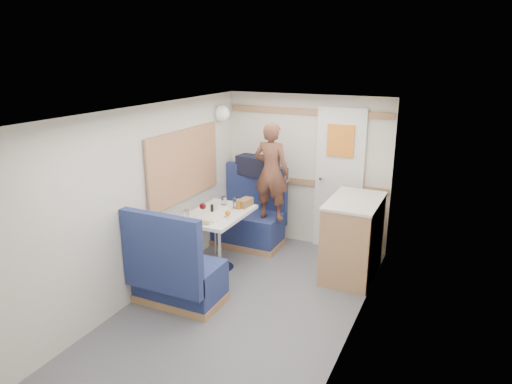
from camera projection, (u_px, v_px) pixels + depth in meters
The scene contains 28 objects.
floor at pixel (226, 325), 4.36m from camera, with size 4.50×4.50×0.00m, color #515156.
ceiling at pixel (222, 115), 3.78m from camera, with size 4.50×4.50×0.00m, color silver.
wall_back at pixel (307, 171), 6.02m from camera, with size 2.20×0.02×2.00m, color silver.
wall_left at pixel (127, 210), 4.52m from camera, with size 0.02×4.50×2.00m, color silver.
wall_right at pixel (345, 249), 3.63m from camera, with size 0.02×4.50×2.00m, color silver.
oak_trim_low at pixel (306, 182), 6.05m from camera, with size 2.15×0.02×0.08m, color #A46E4A.
oak_trim_high at pixel (308, 112), 5.78m from camera, with size 2.15×0.02×0.08m, color #A46E4A.
side_window at pixel (184, 165), 5.30m from camera, with size 0.04×1.30×0.72m, color #A9B398.
rear_door at pixel (339, 177), 5.82m from camera, with size 0.62×0.12×1.86m.
dinette_table at pixel (218, 225), 5.33m from camera, with size 0.62×0.92×0.72m.
bench_far at pixel (250, 223), 6.16m from camera, with size 0.90×0.59×1.05m.
bench_near at pixel (176, 277), 4.66m from camera, with size 0.90×0.59×1.05m.
ledge at pixel (258, 177), 6.21m from camera, with size 0.90×0.14×0.04m, color #A46E4A.
dome_light at pixel (222, 113), 5.88m from camera, with size 0.20×0.20×0.20m, color white.
galley_counter at pixel (353, 237), 5.24m from camera, with size 0.57×0.92×0.92m.
person at pixel (271, 171), 5.71m from camera, with size 0.45×0.30×1.25m, color brown.
duffel_bag at pixel (257, 166), 6.17m from camera, with size 0.55×0.26×0.26m, color black.
tray at pixel (213, 216), 5.14m from camera, with size 0.25×0.33×0.02m, color white.
orange_fruit at pixel (228, 213), 5.12m from camera, with size 0.07×0.07×0.07m, color orange.
cheese_block at pixel (206, 221), 4.92m from camera, with size 0.09×0.05×0.03m, color #EFD38A.
wine_glass at pixel (203, 207), 5.10m from camera, with size 0.08×0.08×0.17m.
tumbler_left at pixel (186, 215), 5.02m from camera, with size 0.08×0.08×0.12m, color white.
tumbler_mid at pixel (224, 201), 5.55m from camera, with size 0.06×0.06×0.10m, color white.
tumbler_right at pixel (236, 203), 5.44m from camera, with size 0.07×0.07×0.12m, color silver.
beer_glass at pixel (238, 205), 5.40m from camera, with size 0.06×0.06×0.09m, color #8E5114.
pepper_grinder at pixel (212, 209), 5.26m from camera, with size 0.04×0.04×0.10m, color black.
salt_grinder at pixel (216, 205), 5.39m from camera, with size 0.04×0.04×0.09m, color silver.
bread_loaf at pixel (245, 203), 5.50m from camera, with size 0.12×0.22×0.09m, color olive.
Camera 1 is at (1.87, -3.33, 2.49)m, focal length 32.00 mm.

